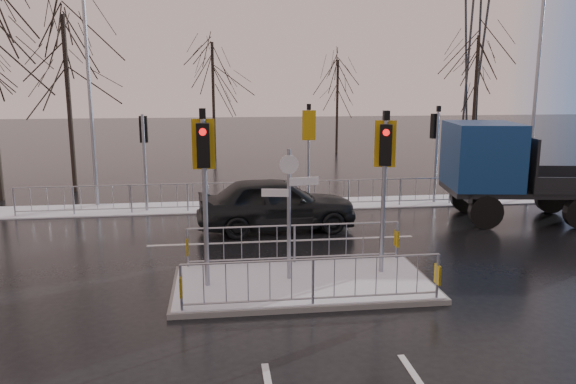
{
  "coord_description": "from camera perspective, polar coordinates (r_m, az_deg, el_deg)",
  "views": [
    {
      "loc": [
        -1.93,
        -12.26,
        4.76
      ],
      "look_at": [
        -0.05,
        2.31,
        1.8
      ],
      "focal_mm": 35.0,
      "sensor_mm": 36.0,
      "label": 1
    }
  ],
  "objects": [
    {
      "name": "traffic_island",
      "position": [
        13.17,
        1.45,
        -7.99
      ],
      "size": [
        6.0,
        3.04,
        4.15
      ],
      "color": "slate",
      "rests_on": "ground"
    },
    {
      "name": "tree_far_a",
      "position": [
        34.26,
        -7.64,
        11.41
      ],
      "size": [
        3.75,
        3.75,
        7.08
      ],
      "color": "black",
      "rests_on": "ground"
    },
    {
      "name": "tree_far_c",
      "position": [
        36.88,
        18.6,
        11.42
      ],
      "size": [
        4.0,
        4.0,
        7.55
      ],
      "color": "black",
      "rests_on": "ground"
    },
    {
      "name": "tree_far_b",
      "position": [
        37.13,
        5.05,
        10.46
      ],
      "size": [
        3.25,
        3.25,
        6.14
      ],
      "color": "black",
      "rests_on": "ground"
    },
    {
      "name": "car_far_lane",
      "position": [
        17.94,
        -1.17,
        -1.16
      ],
      "size": [
        5.17,
        2.36,
        1.72
      ],
      "primitive_type": "imported",
      "rotation": [
        0.0,
        0.0,
        1.64
      ],
      "color": "black",
      "rests_on": "ground"
    },
    {
      "name": "street_lamp_left",
      "position": [
        22.22,
        -19.35,
        10.07
      ],
      "size": [
        1.25,
        0.18,
        8.2
      ],
      "color": "gray",
      "rests_on": "ground"
    },
    {
      "name": "snow_verge",
      "position": [
        21.48,
        -2.03,
        -1.36
      ],
      "size": [
        30.0,
        2.0,
        0.04
      ],
      "primitive_type": "cube",
      "color": "white",
      "rests_on": "ground"
    },
    {
      "name": "far_kerb_fixtures",
      "position": [
        20.82,
        -1.11,
        1.04
      ],
      "size": [
        18.0,
        0.65,
        3.83
      ],
      "color": "gray",
      "rests_on": "ground"
    },
    {
      "name": "tree_near_b",
      "position": [
        25.5,
        -21.59,
        11.48
      ],
      "size": [
        4.0,
        4.0,
        7.55
      ],
      "color": "black",
      "rests_on": "ground"
    },
    {
      "name": "flatbed_truck",
      "position": [
        20.46,
        21.75,
        2.18
      ],
      "size": [
        7.52,
        3.72,
        3.33
      ],
      "color": "black",
      "rests_on": "ground"
    },
    {
      "name": "lane_markings",
      "position": [
        12.99,
        1.73,
        -10.1
      ],
      "size": [
        8.0,
        11.38,
        0.01
      ],
      "color": "silver",
      "rests_on": "ground"
    },
    {
      "name": "street_lamp_right",
      "position": [
        24.24,
        24.04,
        9.55
      ],
      "size": [
        1.25,
        0.18,
        8.0
      ],
      "color": "gray",
      "rests_on": "ground"
    },
    {
      "name": "ground",
      "position": [
        13.3,
        1.5,
        -9.59
      ],
      "size": [
        120.0,
        120.0,
        0.0
      ],
      "primitive_type": "plane",
      "color": "black",
      "rests_on": "ground"
    }
  ]
}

